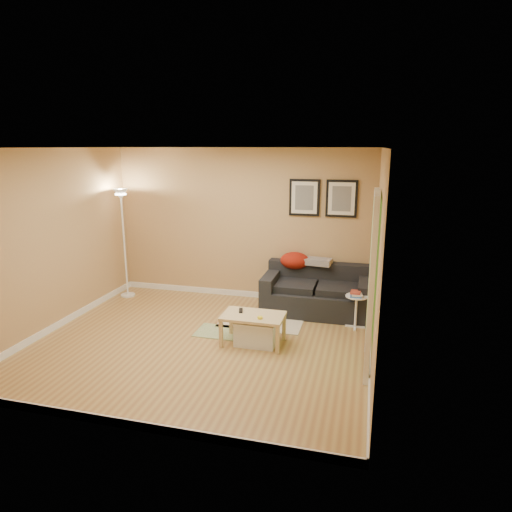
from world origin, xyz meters
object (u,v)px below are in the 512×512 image
Objects in this scene: storage_bin at (256,332)px; floor_lamp at (124,246)px; coffee_table at (253,329)px; book_stack at (356,294)px; sofa at (317,290)px; side_table at (356,312)px.

storage_bin is 0.29× the size of floor_lamp.
book_stack reaches higher than coffee_table.
book_stack is at bearing -6.55° from floor_lamp.
sofa is 1.56m from coffee_table.
coffee_table is (-0.68, -1.40, -0.17)m from sofa.
book_stack is 4.05m from floor_lamp.
storage_bin is 1.57m from side_table.
side_table is 4.10m from floor_lamp.
floor_lamp is at bearing 137.49° from coffee_table.
book_stack is 0.11× the size of floor_lamp.
floor_lamp reaches higher than storage_bin.
floor_lamp reaches higher than side_table.
sofa is 3.42m from floor_lamp.
floor_lamp is at bearing -172.31° from book_stack.
coffee_table is 0.43× the size of floor_lamp.
floor_lamp is at bearing 173.65° from side_table.
storage_bin is (-0.64, -1.39, -0.20)m from sofa.
storage_bin is 1.60m from book_stack.
book_stack is at bearing 18.72° from coffee_table.
storage_bin is 3.14m from floor_lamp.
coffee_table is at bearing -145.37° from side_table.
side_table reaches higher than coffee_table.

